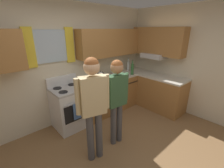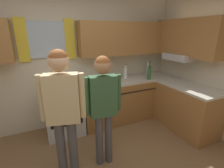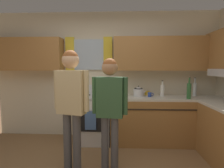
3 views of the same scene
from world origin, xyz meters
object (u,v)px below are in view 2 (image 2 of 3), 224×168
at_px(stovetop_kettle, 106,77).
at_px(adult_in_plaid, 103,100).
at_px(stove_oven, 64,110).
at_px(mug_mustard_yellow, 111,76).
at_px(mug_cobalt_blue, 116,79).
at_px(bottle_wine_green, 149,72).
at_px(bottle_tall_clear, 148,68).
at_px(bottle_milk_white, 125,73).
at_px(adult_left, 63,104).

xyz_separation_m(stovetop_kettle, adult_in_plaid, (-0.50, -1.09, 0.00)).
height_order(stove_oven, mug_mustard_yellow, stove_oven).
bearing_deg(mug_cobalt_blue, stove_oven, 179.77).
height_order(bottle_wine_green, bottle_tall_clear, bottle_wine_green).
height_order(mug_mustard_yellow, adult_in_plaid, adult_in_plaid).
bearing_deg(stove_oven, bottle_milk_white, 2.87).
bearing_deg(adult_left, bottle_milk_white, 37.95).
height_order(bottle_wine_green, stovetop_kettle, bottle_wine_green).
bearing_deg(bottle_wine_green, bottle_milk_white, 146.24).
distance_m(stove_oven, adult_left, 1.25).
height_order(bottle_wine_green, adult_left, adult_left).
distance_m(bottle_milk_white, stovetop_kettle, 0.47).
distance_m(bottle_wine_green, stovetop_kettle, 0.91).
distance_m(bottle_tall_clear, mug_mustard_yellow, 0.94).
relative_size(stovetop_kettle, adult_in_plaid, 0.17).
bearing_deg(mug_mustard_yellow, mug_cobalt_blue, -82.48).
distance_m(mug_mustard_yellow, adult_left, 1.77).
relative_size(bottle_milk_white, adult_in_plaid, 0.20).
height_order(bottle_milk_white, adult_left, adult_left).
relative_size(bottle_tall_clear, stovetop_kettle, 1.34).
bearing_deg(bottle_wine_green, adult_left, -155.03).
xyz_separation_m(stovetop_kettle, adult_left, (-1.02, -1.13, 0.07)).
bearing_deg(mug_cobalt_blue, mug_mustard_yellow, 97.52).
bearing_deg(bottle_milk_white, stovetop_kettle, -176.43).
height_order(bottle_milk_white, bottle_tall_clear, bottle_tall_clear).
bearing_deg(stovetop_kettle, bottle_wine_green, -15.67).
bearing_deg(mug_cobalt_blue, adult_left, -138.64).
xyz_separation_m(bottle_wine_green, stovetop_kettle, (-0.88, 0.25, -0.06)).
relative_size(stovetop_kettle, adult_left, 0.16).
distance_m(bottle_tall_clear, adult_left, 2.48).
relative_size(bottle_tall_clear, adult_in_plaid, 0.23).
relative_size(stove_oven, adult_in_plaid, 0.69).
height_order(bottle_tall_clear, stovetop_kettle, bottle_tall_clear).
bearing_deg(bottle_wine_green, mug_mustard_yellow, 149.56).
height_order(stove_oven, mug_cobalt_blue, stove_oven).
relative_size(bottle_milk_white, mug_mustard_yellow, 2.60).
relative_size(stove_oven, mug_cobalt_blue, 9.58).
height_order(bottle_milk_white, adult_in_plaid, adult_in_plaid).
distance_m(stove_oven, stovetop_kettle, 1.03).
bearing_deg(adult_in_plaid, bottle_wine_green, 31.46).
relative_size(bottle_wine_green, stovetop_kettle, 1.44).
xyz_separation_m(stove_oven, stovetop_kettle, (0.89, 0.04, 0.53)).
bearing_deg(adult_in_plaid, bottle_tall_clear, 36.75).
distance_m(bottle_milk_white, adult_in_plaid, 1.48).
distance_m(bottle_wine_green, adult_in_plaid, 1.61).
distance_m(stove_oven, bottle_wine_green, 1.87).
bearing_deg(stovetop_kettle, mug_mustard_yellow, 40.38).
distance_m(bottle_wine_green, bottle_tall_clear, 0.45).
xyz_separation_m(bottle_milk_white, stovetop_kettle, (-0.47, -0.03, -0.02)).
bearing_deg(stove_oven, bottle_wine_green, -6.70).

